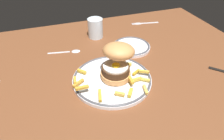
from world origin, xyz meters
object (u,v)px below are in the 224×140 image
object	(u,v)px
burger	(117,60)
water_glass	(95,29)
spoon	(72,51)
side_plate	(131,46)
dinner_plate	(112,79)
fork	(144,23)

from	to	relation	value
burger	water_glass	xyz separation A→B (cm)	(1.33, 32.00, -3.97)
water_glass	spoon	bearing A→B (deg)	-143.38
burger	water_glass	bearing A→B (deg)	87.62
side_plate	spoon	xyz separation A→B (cm)	(-24.46, 5.37, -0.48)
dinner_plate	burger	distance (cm)	7.23
dinner_plate	spoon	size ratio (longest dim) A/B	2.01
dinner_plate	spoon	world-z (taller)	dinner_plate
burger	fork	world-z (taller)	burger
side_plate	spoon	distance (cm)	25.04
water_glass	dinner_plate	bearing A→B (deg)	-95.61
fork	spoon	bearing A→B (deg)	-159.18
spoon	fork	bearing A→B (deg)	20.82
dinner_plate	burger	bearing A→B (deg)	18.59
water_glass	fork	bearing A→B (deg)	12.13
spoon	water_glass	bearing A→B (deg)	36.62
water_glass	fork	distance (cm)	29.04
dinner_plate	spoon	distance (cm)	25.02
fork	side_plate	bearing A→B (deg)	-128.29
dinner_plate	side_plate	distance (cm)	23.10
dinner_plate	fork	size ratio (longest dim) A/B	1.86
burger	dinner_plate	bearing A→B (deg)	-161.41
burger	water_glass	world-z (taller)	burger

